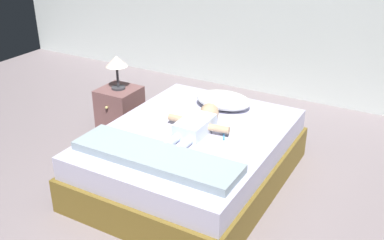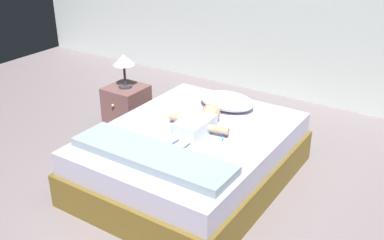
{
  "view_description": "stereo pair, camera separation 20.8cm",
  "coord_description": "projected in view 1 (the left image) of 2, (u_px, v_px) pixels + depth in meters",
  "views": [
    {
      "loc": [
        1.6,
        -1.98,
        2.07
      ],
      "look_at": [
        0.04,
        0.79,
        0.56
      ],
      "focal_mm": 41.93,
      "sensor_mm": 36.0,
      "label": 1
    },
    {
      "loc": [
        1.78,
        -1.87,
        2.07
      ],
      "look_at": [
        0.04,
        0.79,
        0.56
      ],
      "focal_mm": 41.93,
      "sensor_mm": 36.0,
      "label": 2
    }
  ],
  "objects": [
    {
      "name": "toothbrush",
      "position": [
        224.0,
        134.0,
        3.5
      ],
      "size": [
        0.08,
        0.15,
        0.02
      ],
      "color": "#3388DD",
      "rests_on": "bed"
    },
    {
      "name": "blanket",
      "position": [
        155.0,
        157.0,
        3.14
      ],
      "size": [
        1.25,
        0.34,
        0.06
      ],
      "color": "#91A3AC",
      "rests_on": "bed"
    },
    {
      "name": "baby",
      "position": [
        197.0,
        124.0,
        3.54
      ],
      "size": [
        0.54,
        0.68,
        0.16
      ],
      "color": "white",
      "rests_on": "bed"
    },
    {
      "name": "lamp",
      "position": [
        117.0,
        63.0,
        4.3
      ],
      "size": [
        0.22,
        0.22,
        0.34
      ],
      "color": "#333338",
      "rests_on": "nightstand"
    },
    {
      "name": "pillow",
      "position": [
        224.0,
        100.0,
        3.97
      ],
      "size": [
        0.51,
        0.34,
        0.13
      ],
      "color": "white",
      "rests_on": "bed"
    },
    {
      "name": "ground_plane",
      "position": [
        133.0,
        232.0,
        3.16
      ],
      "size": [
        8.0,
        8.0,
        0.0
      ],
      "primitive_type": "plane",
      "color": "gray"
    },
    {
      "name": "bed",
      "position": [
        192.0,
        157.0,
        3.66
      ],
      "size": [
        1.39,
        1.78,
        0.46
      ],
      "color": "brown",
      "rests_on": "ground_plane"
    },
    {
      "name": "nightstand",
      "position": [
        120.0,
        110.0,
        4.51
      ],
      "size": [
        0.37,
        0.4,
        0.45
      ],
      "color": "brown",
      "rests_on": "ground_plane"
    }
  ]
}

